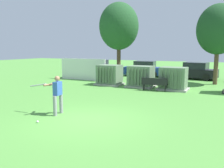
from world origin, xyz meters
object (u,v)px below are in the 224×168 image
(parked_car_left_of_center, at_px, (144,69))
(park_bench, at_px, (154,83))
(batter, at_px, (57,93))
(transformer_west, at_px, (110,75))
(transformer_mid_east, at_px, (173,79))
(transformer_mid_west, at_px, (141,77))
(sports_ball, at_px, (38,122))
(parked_car_leftmost, at_px, (97,67))
(parked_car_right_of_center, at_px, (195,71))

(parked_car_left_of_center, bearing_deg, park_bench, -65.86)
(parked_car_left_of_center, bearing_deg, batter, -84.47)
(park_bench, bearing_deg, transformer_west, 165.46)
(transformer_mid_east, relative_size, park_bench, 1.15)
(park_bench, distance_m, batter, 8.08)
(park_bench, xyz_separation_m, batter, (-2.12, -7.78, 0.44))
(transformer_mid_west, height_order, sports_ball, transformer_mid_west)
(parked_car_leftmost, height_order, parked_car_right_of_center, same)
(transformer_mid_west, xyz_separation_m, parked_car_left_of_center, (-2.25, 7.02, -0.04))
(park_bench, height_order, parked_car_right_of_center, parked_car_right_of_center)
(park_bench, height_order, sports_ball, park_bench)
(transformer_west, relative_size, parked_car_left_of_center, 0.48)
(transformer_mid_east, bearing_deg, transformer_mid_west, 177.11)
(park_bench, xyz_separation_m, sports_ball, (-2.00, -9.12, -0.49))
(sports_ball, bearing_deg, parked_car_right_of_center, 78.45)
(transformer_mid_east, height_order, park_bench, transformer_mid_east)
(transformer_mid_west, height_order, batter, batter)
(sports_ball, distance_m, parked_car_right_of_center, 17.65)
(transformer_mid_west, bearing_deg, park_bench, -39.15)
(parked_car_right_of_center, bearing_deg, sports_ball, -101.55)
(transformer_mid_west, relative_size, parked_car_leftmost, 0.48)
(sports_ball, bearing_deg, batter, 95.17)
(parked_car_right_of_center, bearing_deg, batter, -102.91)
(park_bench, bearing_deg, parked_car_right_of_center, 79.37)
(sports_ball, bearing_deg, park_bench, 77.63)
(batter, bearing_deg, park_bench, 74.75)
(parked_car_right_of_center, bearing_deg, transformer_mid_west, -112.82)
(park_bench, height_order, parked_car_left_of_center, parked_car_left_of_center)
(park_bench, height_order, batter, batter)
(park_bench, bearing_deg, parked_car_leftmost, 138.68)
(parked_car_left_of_center, bearing_deg, sports_ball, -84.50)
(transformer_mid_east, distance_m, parked_car_left_of_center, 8.58)
(sports_ball, distance_m, parked_car_leftmost, 19.22)
(transformer_mid_east, distance_m, parked_car_right_of_center, 7.15)
(transformer_mid_east, height_order, batter, batter)
(transformer_mid_east, xyz_separation_m, parked_car_left_of_center, (-4.74, 7.15, -0.04))
(transformer_mid_west, xyz_separation_m, parked_car_leftmost, (-8.24, 7.34, -0.04))
(transformer_mid_west, bearing_deg, parked_car_left_of_center, 107.74)
(transformer_west, xyz_separation_m, batter, (1.96, -8.84, 0.19))
(parked_car_leftmost, bearing_deg, transformer_mid_east, -34.82)
(parked_car_leftmost, distance_m, parked_car_left_of_center, 6.00)
(batter, bearing_deg, transformer_west, 102.51)
(park_bench, bearing_deg, transformer_mid_east, 43.71)
(park_bench, distance_m, parked_car_leftmost, 12.87)
(park_bench, xyz_separation_m, parked_car_right_of_center, (1.53, 8.16, 0.22))
(transformer_west, relative_size, park_bench, 1.15)
(parked_car_leftmost, bearing_deg, parked_car_right_of_center, -1.70)
(parked_car_left_of_center, bearing_deg, transformer_mid_west, -72.26)
(transformer_west, xyz_separation_m, transformer_mid_west, (2.66, 0.10, 0.00))
(transformer_mid_west, bearing_deg, transformer_mid_east, -2.89)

